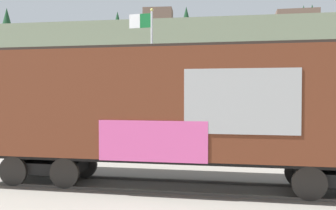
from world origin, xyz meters
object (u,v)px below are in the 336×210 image
(freight_car, at_px, (183,106))
(parked_car_white, at_px, (80,135))
(flagpole, at_px, (147,58))
(parked_car_tan, at_px, (212,137))
(parked_car_black, at_px, (328,138))

(freight_car, height_order, parked_car_white, freight_car)
(freight_car, relative_size, parked_car_white, 2.98)
(flagpole, bearing_deg, parked_car_white, -120.41)
(parked_car_tan, xyz_separation_m, parked_car_black, (5.04, 0.19, 0.02))
(flagpole, height_order, parked_car_white, flagpole)
(parked_car_black, bearing_deg, freight_car, -133.23)
(flagpole, bearing_deg, parked_car_black, -21.55)
(freight_car, bearing_deg, parked_car_white, 135.80)
(freight_car, xyz_separation_m, parked_car_tan, (0.61, 5.82, -1.59))
(freight_car, distance_m, flagpole, 10.33)
(parked_car_white, height_order, parked_car_tan, parked_car_white)
(flagpole, xyz_separation_m, parked_car_black, (8.87, -3.50, -3.99))
(parked_car_black, bearing_deg, parked_car_white, -177.15)
(parked_car_tan, height_order, parked_car_black, parked_car_black)
(flagpole, relative_size, parked_car_black, 1.88)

